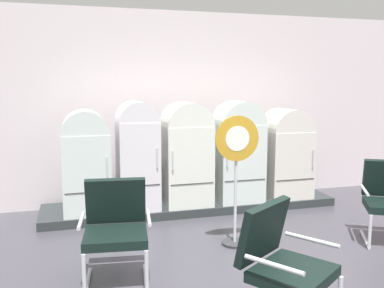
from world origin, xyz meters
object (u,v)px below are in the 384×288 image
at_px(armchair_left, 116,225).
at_px(refrigerator_3, 238,149).
at_px(refrigerator_2, 186,151).
at_px(armchair_center, 282,259).
at_px(refrigerator_1, 137,152).
at_px(sign_stand, 236,176).
at_px(refrigerator_0, 86,159).
at_px(refrigerator_4, 286,151).

bearing_deg(armchair_left, refrigerator_3, 42.97).
height_order(refrigerator_2, refrigerator_3, refrigerator_3).
height_order(refrigerator_3, armchair_center, refrigerator_3).
bearing_deg(refrigerator_1, armchair_left, -104.68).
bearing_deg(armchair_center, armchair_left, 134.79).
bearing_deg(refrigerator_3, refrigerator_2, 178.96).
xyz_separation_m(refrigerator_2, refrigerator_3, (0.83, -0.02, 0.00)).
bearing_deg(sign_stand, armchair_center, -99.37).
bearing_deg(sign_stand, armchair_left, -161.42).
bearing_deg(sign_stand, refrigerator_2, 98.52).
xyz_separation_m(armchair_left, sign_stand, (1.49, 0.50, 0.30)).
bearing_deg(refrigerator_2, refrigerator_1, 178.14).
bearing_deg(armchair_left, refrigerator_2, 57.27).
height_order(refrigerator_1, refrigerator_2, refrigerator_1).
distance_m(armchair_left, armchair_center, 1.71).
relative_size(refrigerator_0, sign_stand, 0.92).
height_order(refrigerator_1, refrigerator_3, refrigerator_1).
relative_size(refrigerator_2, armchair_center, 1.56).
height_order(armchair_left, sign_stand, sign_stand).
distance_m(refrigerator_0, refrigerator_3, 2.32).
distance_m(refrigerator_0, refrigerator_1, 0.74).
relative_size(refrigerator_1, armchair_center, 1.58).
height_order(refrigerator_1, sign_stand, refrigerator_1).
bearing_deg(refrigerator_2, refrigerator_0, 179.06).
bearing_deg(refrigerator_4, refrigerator_2, -179.77).
distance_m(armchair_left, sign_stand, 1.60).
height_order(refrigerator_2, refrigerator_4, refrigerator_2).
xyz_separation_m(refrigerator_0, refrigerator_1, (0.74, -0.00, 0.07)).
relative_size(refrigerator_0, refrigerator_1, 0.93).
distance_m(refrigerator_1, refrigerator_3, 1.58).
height_order(refrigerator_4, armchair_left, refrigerator_4).
bearing_deg(refrigerator_0, refrigerator_3, -0.97).
bearing_deg(refrigerator_3, refrigerator_0, 179.03).
height_order(refrigerator_0, armchair_center, refrigerator_0).
relative_size(refrigerator_2, armchair_left, 1.56).
bearing_deg(refrigerator_1, refrigerator_3, -1.43).
xyz_separation_m(refrigerator_0, refrigerator_4, (3.17, -0.02, -0.03)).
bearing_deg(sign_stand, refrigerator_3, 67.19).
bearing_deg(refrigerator_3, sign_stand, -112.81).
bearing_deg(refrigerator_4, refrigerator_1, 179.59).
xyz_separation_m(refrigerator_3, armchair_center, (-0.90, -3.18, -0.39)).
bearing_deg(refrigerator_2, armchair_left, -122.73).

